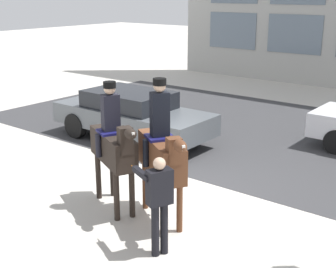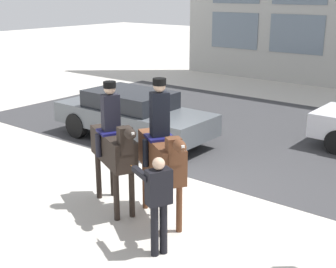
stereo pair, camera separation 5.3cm
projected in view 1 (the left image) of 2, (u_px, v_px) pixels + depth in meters
The scene contains 6 objects.
ground_plane at pixel (185, 187), 10.29m from camera, with size 80.00×80.00×0.00m, color beige.
road_surface at pixel (279, 137), 13.86m from camera, with size 18.43×8.50×0.01m.
mounted_horse_lead at pixel (114, 145), 8.95m from camera, with size 1.80×1.09×2.53m.
mounted_horse_companion at pixel (162, 152), 8.45m from camera, with size 1.78×1.31×2.68m.
pedestrian_bystander at pixel (159, 198), 7.41m from camera, with size 0.91×0.45×1.69m.
street_car_near_lane at pixel (132, 114), 13.34m from camera, with size 4.77×1.94×1.43m.
Camera 1 is at (5.55, -7.70, 4.15)m, focal length 50.00 mm.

